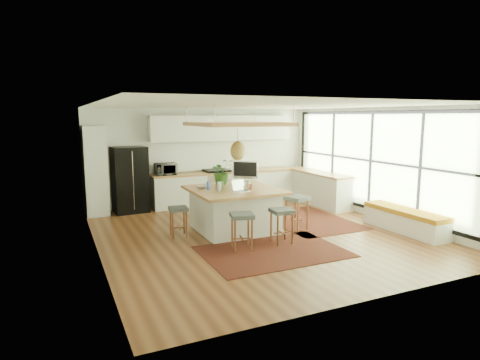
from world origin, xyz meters
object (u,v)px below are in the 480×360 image
stool_left_side (178,220)px  island_plant (222,174)px  fridge (130,177)px  microwave (166,168)px  island (234,210)px  monitor (245,173)px  stool_near_right (282,226)px  stool_near_left (242,231)px  stool_right_back (270,205)px  stool_right_front (296,214)px  laptop (242,186)px

stool_left_side → island_plant: 1.59m
fridge → microwave: 0.97m
island → monitor: (0.44, 0.36, 0.72)m
island_plant → stool_near_right: bearing=-75.4°
island → stool_near_left: island is taller
island → stool_right_back: bearing=25.1°
stool_near_left → monitor: 2.03m
stool_left_side → island_plant: bearing=26.6°
stool_right_front → stool_right_back: 1.10m
stool_right_back → stool_left_side: 2.51m
stool_near_right → stool_left_side: size_ratio=1.10×
stool_left_side → stool_right_back: bearing=12.1°
laptop → stool_near_left: bearing=-131.2°
stool_near_right → island_plant: 2.12m
stool_right_back → island: bearing=-154.9°
stool_near_right → stool_right_back: 1.95m
fridge → stool_left_side: (0.51, -2.68, -0.57)m
island → microwave: 2.93m
island → monitor: 0.92m
fridge → stool_near_left: fridge is taller
stool_near_left → laptop: laptop is taller
stool_right_front → stool_right_back: bearing=93.2°
stool_near_right → monitor: size_ratio=1.16×
stool_right_front → laptop: laptop is taller
stool_near_right → island_plant: size_ratio=1.18×
island → monitor: monitor is taller
stool_right_front → monitor: monitor is taller
stool_near_right → island_plant: bearing=104.6°
fridge → stool_near_left: 4.26m
stool_near_right → stool_right_back: (0.73, 1.80, 0.00)m
monitor → stool_right_front: bearing=-4.0°
stool_right_front → stool_left_side: bearing=167.2°
monitor → fridge: bearing=176.2°
stool_right_back → fridge: bearing=143.9°
stool_near_right → monitor: 1.81m
stool_near_left → microwave: 4.11m
monitor → island_plant: monitor is taller
stool_near_right → stool_right_front: stool_right_front is taller
stool_right_front → monitor: 1.48m
island → island_plant: 0.95m
stool_near_left → monitor: (0.85, 1.64, 0.83)m
laptop → stool_right_front: bearing=-24.8°
fridge → stool_left_side: bearing=-82.8°
microwave → monitor: bearing=-61.9°
stool_left_side → monitor: size_ratio=1.05×
stool_right_back → laptop: size_ratio=2.17×
island → stool_near_right: island is taller
laptop → monitor: monitor is taller
fridge → stool_near_right: 4.58m
stool_right_back → microwave: microwave is taller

